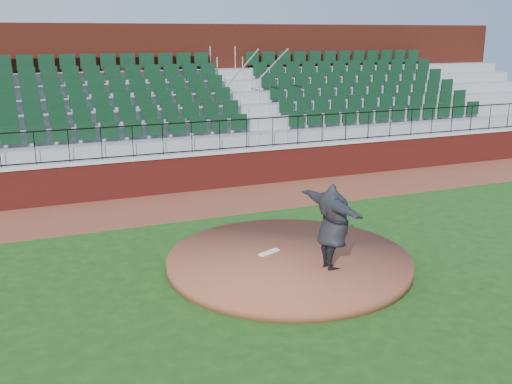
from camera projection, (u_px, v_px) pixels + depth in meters
ground at (281, 261)px, 13.78m from camera, size 90.00×90.00×0.00m
warning_track at (208, 202)px, 18.59m from camera, size 34.00×3.20×0.01m
field_wall at (193, 173)px, 19.86m from camera, size 34.00×0.35×1.20m
wall_cap at (192, 154)px, 19.70m from camera, size 34.00×0.45×0.10m
wall_railing at (192, 138)px, 19.55m from camera, size 34.00×0.05×1.00m
seating_stands at (170, 112)px, 21.85m from camera, size 34.00×5.10×4.60m
concourse_wall at (152, 93)px, 24.23m from camera, size 34.00×0.50×5.50m
pitchers_mound at (289, 261)px, 13.46m from camera, size 5.52×5.52×0.25m
pitching_rubber at (269, 252)px, 13.60m from camera, size 0.57×0.34×0.04m
pitcher at (333, 227)px, 12.49m from camera, size 0.68×2.32×1.88m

